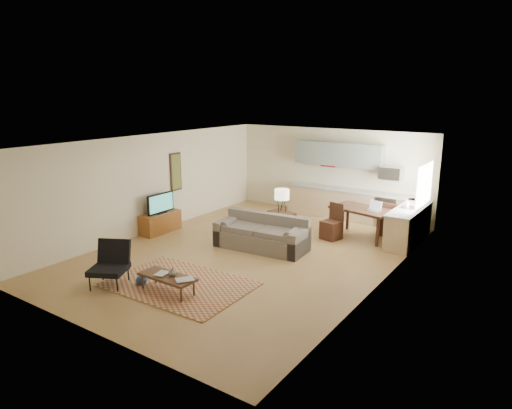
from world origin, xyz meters
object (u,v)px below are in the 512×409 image
Objects in this scene: sofa at (261,233)px; console_table at (281,226)px; armchair at (108,265)px; coffee_table at (168,284)px; dining_table at (362,223)px; tv_credenza at (160,223)px.

console_table is at bearing 78.85° from sofa.
armchair reaches higher than console_table.
sofa is at bearing 89.61° from coffee_table.
dining_table is (1.73, 2.25, -0.01)m from sofa.
sofa is 1.99× the size of coffee_table.
armchair is at bearing -90.00° from console_table.
tv_credenza is (-1.79, 3.15, -0.17)m from armchair.
sofa is at bearing 43.17° from armchair.
armchair is 0.56× the size of dining_table.
tv_credenza is (-3.06, -0.44, -0.14)m from sofa.
coffee_table is 5.71m from dining_table.
armchair reaches higher than tv_credenza.
coffee_table is at bearing -96.15° from dining_table.
tv_credenza is at bearing -176.51° from sofa.
armchair is 1.15× the size of console_table.
console_table is (1.36, 4.41, -0.06)m from armchair.
dining_table is (1.63, 1.44, 0.02)m from console_table.
console_table is at bearing 88.59° from coffee_table.
console_table is at bearing 21.75° from tv_credenza.
dining_table is at bearing 47.77° from sofa.
armchair is at bearing -159.19° from coffee_table.
tv_credenza is (-2.99, 2.72, 0.10)m from coffee_table.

